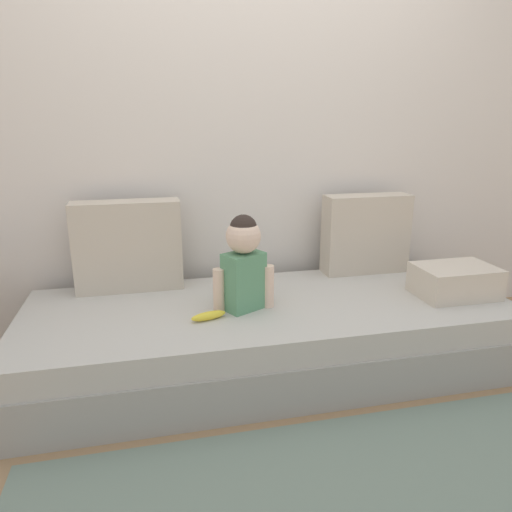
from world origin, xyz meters
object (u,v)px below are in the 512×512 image
Objects in this scene: banana at (209,316)px; throw_pillow_left at (128,246)px; toddler at (244,260)px; folded_blanket at (455,281)px; throw_pillow_right at (366,234)px; couch at (269,334)px.

throw_pillow_left is at bearing 124.86° from banana.
toddler is 1.13m from folded_blanket.
throw_pillow_left is 1.73m from folded_blanket.
throw_pillow_right is 1.09× the size of toddler.
banana is 1.30m from folded_blanket.
toddler is (-0.14, -0.05, 0.42)m from couch.
throw_pillow_right is 1.27× the size of folded_blanket.
toddler is at bearing -37.48° from throw_pillow_left.
folded_blanket is (1.30, 0.03, 0.06)m from banana.
throw_pillow_left is 0.69m from toddler.
throw_pillow_right is 0.58m from folded_blanket.
throw_pillow_left is 0.66m from banana.
throw_pillow_right reaches higher than couch.
throw_pillow_left reaches higher than throw_pillow_right.
toddler is (-0.83, -0.42, 0.01)m from throw_pillow_right.
throw_pillow_left is 1.10× the size of throw_pillow_right.
toddler is 2.75× the size of banana.
toddler reaches higher than throw_pillow_right.
throw_pillow_right is 1.16m from banana.
toddler is 0.31m from banana.
couch is at bearing -28.32° from throw_pillow_left.
couch is 6.25× the size of folded_blanket.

